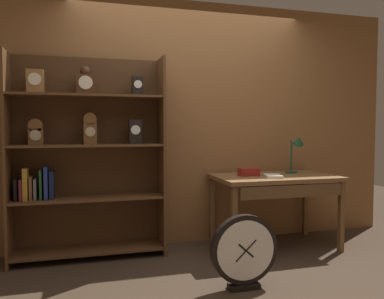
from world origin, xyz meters
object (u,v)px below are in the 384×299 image
at_px(desk_lamp, 297,147).
at_px(round_clock_large, 244,251).
at_px(open_repair_manual, 273,176).
at_px(workbench, 276,184).
at_px(toolbox_small, 249,172).
at_px(bookshelf, 85,157).

bearing_deg(desk_lamp, round_clock_large, -136.39).
xyz_separation_m(desk_lamp, open_repair_manual, (-0.40, -0.23, -0.27)).
bearing_deg(workbench, toolbox_small, 167.93).
bearing_deg(round_clock_large, desk_lamp, 43.61).
relative_size(desk_lamp, open_repair_manual, 1.94).
height_order(desk_lamp, open_repair_manual, desk_lamp).
height_order(bookshelf, round_clock_large, bookshelf).
height_order(bookshelf, toolbox_small, bookshelf).
relative_size(toolbox_small, round_clock_large, 0.35).
xyz_separation_m(workbench, toolbox_small, (-0.28, 0.06, 0.12)).
bearing_deg(workbench, round_clock_large, -129.79).
xyz_separation_m(open_repair_manual, round_clock_large, (-0.63, -0.76, -0.47)).
xyz_separation_m(bookshelf, open_repair_manual, (1.81, -0.34, -0.21)).
bearing_deg(workbench, open_repair_manual, -128.80).
xyz_separation_m(workbench, open_repair_manual, (-0.09, -0.11, 0.10)).
bearing_deg(open_repair_manual, workbench, 67.49).
distance_m(bookshelf, desk_lamp, 2.21).
bearing_deg(bookshelf, desk_lamp, -3.00).
relative_size(bookshelf, toolbox_small, 9.57).
height_order(toolbox_small, open_repair_manual, toolbox_small).
xyz_separation_m(bookshelf, toolbox_small, (1.62, -0.18, -0.18)).
height_order(toolbox_small, round_clock_large, toolbox_small).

